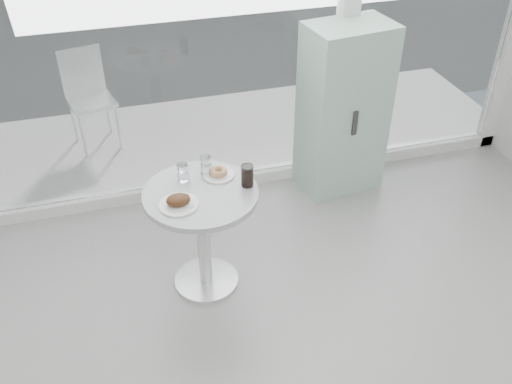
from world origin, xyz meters
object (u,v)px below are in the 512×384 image
object	(u,v)px
plate_donut	(218,173)
water_tumbler_a	(183,174)
plate_fritter	(179,201)
cola_glass	(247,176)
water_tumbler_b	(206,166)
mint_cabinet	(343,110)
patio_chair	(88,92)
main_table	(202,220)

from	to	relation	value
plate_donut	water_tumbler_a	size ratio (longest dim) A/B	1.74
plate_fritter	cola_glass	distance (m)	0.46
cola_glass	plate_fritter	bearing A→B (deg)	-169.33
water_tumbler_b	plate_donut	bearing A→B (deg)	-35.29
mint_cabinet	water_tumbler_a	distance (m)	1.59
patio_chair	water_tumbler_a	bearing A→B (deg)	-87.27
patio_chair	water_tumbler_b	xyz separation A→B (m)	(0.70, -1.90, 0.27)
patio_chair	mint_cabinet	bearing A→B (deg)	-44.63
plate_fritter	cola_glass	xyz separation A→B (m)	(0.45, 0.08, 0.04)
mint_cabinet	water_tumbler_a	size ratio (longest dim) A/B	11.83
patio_chair	plate_donut	xyz separation A→B (m)	(0.76, -1.95, 0.24)
water_tumbler_a	mint_cabinet	bearing A→B (deg)	27.23
cola_glass	water_tumbler_b	bearing A→B (deg)	136.74
main_table	water_tumbler_a	bearing A→B (deg)	116.69
mint_cabinet	patio_chair	world-z (taller)	mint_cabinet
main_table	plate_fritter	world-z (taller)	plate_fritter
mint_cabinet	plate_donut	distance (m)	1.40
plate_donut	cola_glass	distance (m)	0.22
main_table	water_tumbler_b	distance (m)	0.34
main_table	water_tumbler_b	size ratio (longest dim) A/B	6.36
mint_cabinet	water_tumbler_b	bearing A→B (deg)	-159.51
main_table	plate_donut	xyz separation A→B (m)	(0.15, 0.15, 0.24)
main_table	plate_fritter	bearing A→B (deg)	-147.13
main_table	cola_glass	bearing A→B (deg)	-2.15
water_tumbler_a	plate_donut	bearing A→B (deg)	-2.07
plate_donut	cola_glass	xyz separation A→B (m)	(0.15, -0.16, 0.05)
mint_cabinet	water_tumbler_b	distance (m)	1.44
water_tumbler_a	cola_glass	distance (m)	0.41
main_table	cola_glass	distance (m)	0.42
plate_donut	water_tumbler_a	world-z (taller)	water_tumbler_a
plate_donut	water_tumbler_b	distance (m)	0.09
main_table	water_tumbler_a	size ratio (longest dim) A/B	6.53
mint_cabinet	plate_donut	bearing A→B (deg)	-156.43
mint_cabinet	plate_donut	size ratio (longest dim) A/B	6.81
patio_chair	water_tumbler_b	distance (m)	2.04
plate_donut	plate_fritter	bearing A→B (deg)	-140.92
plate_fritter	water_tumbler_a	distance (m)	0.26
water_tumbler_a	cola_glass	xyz separation A→B (m)	(0.38, -0.16, 0.02)
mint_cabinet	main_table	bearing A→B (deg)	-154.82
main_table	water_tumbler_a	xyz separation A→B (m)	(-0.08, 0.15, 0.27)
patio_chair	water_tumbler_a	world-z (taller)	patio_chair
patio_chair	plate_fritter	xyz separation A→B (m)	(0.47, -2.19, 0.25)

